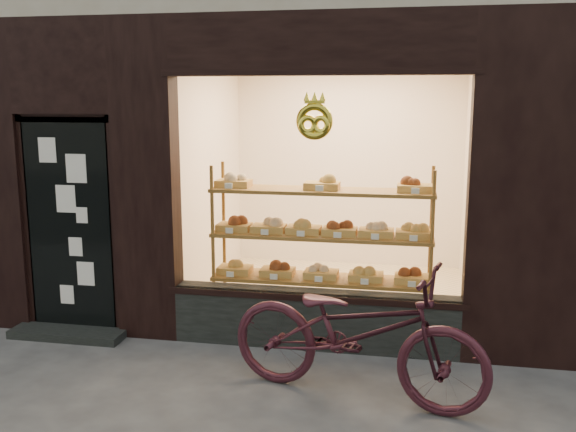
# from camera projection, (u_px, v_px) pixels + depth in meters

# --- Properties ---
(display_shelf) EXTENTS (2.20, 0.45, 1.70)m
(display_shelf) POSITION_uv_depth(u_px,v_px,m) (321.00, 251.00, 6.42)
(display_shelf) COLOR brown
(display_shelf) RESTS_ON ground
(bicycle) EXTENTS (2.21, 1.19, 1.10)m
(bicycle) POSITION_uv_depth(u_px,v_px,m) (356.00, 332.00, 5.03)
(bicycle) COLOR #37141D
(bicycle) RESTS_ON ground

